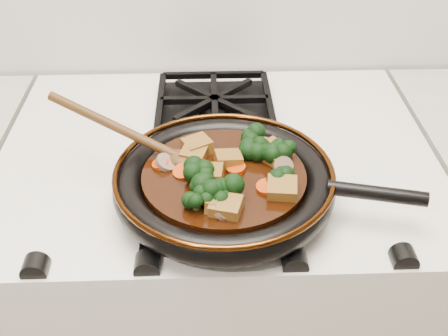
{
  "coord_description": "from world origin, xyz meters",
  "views": [
    {
      "loc": [
        -0.02,
        0.87,
        1.46
      ],
      "look_at": [
        0.01,
        1.54,
        0.97
      ],
      "focal_mm": 45.0,
      "sensor_mm": 36.0,
      "label": 1
    }
  ],
  "objects": [
    {
      "name": "broccoli_floret_9",
      "position": [
        0.1,
        1.58,
        0.97
      ],
      "size": [
        0.08,
        0.07,
        0.06
      ],
      "primitive_type": null,
      "rotation": [
        0.03,
        0.15,
        2.85
      ],
      "color": "black",
      "rests_on": "braising_sauce"
    },
    {
      "name": "tofu_cube_2",
      "position": [
        0.09,
        1.49,
        0.97
      ],
      "size": [
        0.05,
        0.05,
        0.03
      ],
      "primitive_type": "cube",
      "rotation": [
        -0.12,
        0.01,
        3.0
      ],
      "color": "brown",
      "rests_on": "braising_sauce"
    },
    {
      "name": "broccoli_floret_1",
      "position": [
        0.01,
        1.48,
        0.97
      ],
      "size": [
        0.08,
        0.08,
        0.07
      ],
      "primitive_type": null,
      "rotation": [
        0.1,
        -0.08,
        2.78
      ],
      "color": "black",
      "rests_on": "braising_sauce"
    },
    {
      "name": "broccoli_floret_3",
      "position": [
        0.06,
        1.62,
        0.97
      ],
      "size": [
        0.09,
        0.08,
        0.07
      ],
      "primitive_type": null,
      "rotation": [
        -0.17,
        0.17,
        2.41
      ],
      "color": "black",
      "rests_on": "braising_sauce"
    },
    {
      "name": "broccoli_floret_7",
      "position": [
        0.06,
        1.58,
        0.97
      ],
      "size": [
        0.08,
        0.08,
        0.07
      ],
      "primitive_type": null,
      "rotation": [
        -0.23,
        0.02,
        1.89
      ],
      "color": "black",
      "rests_on": "braising_sauce"
    },
    {
      "name": "wooden_spoon",
      "position": [
        -0.11,
        1.6,
        0.98
      ],
      "size": [
        0.15,
        0.08,
        0.23
      ],
      "rotation": [
        0.0,
        0.0,
        2.76
      ],
      "color": "#43270E",
      "rests_on": "braising_sauce"
    },
    {
      "name": "mushroom_slice_2",
      "position": [
        0.1,
        1.55,
        0.97
      ],
      "size": [
        0.04,
        0.03,
        0.03
      ],
      "primitive_type": "cylinder",
      "rotation": [
        0.83,
        0.0,
        0.3
      ],
      "color": "brown",
      "rests_on": "braising_sauce"
    },
    {
      "name": "stove",
      "position": [
        0.0,
        1.69,
        0.45
      ],
      "size": [
        0.76,
        0.6,
        0.9
      ],
      "primitive_type": "cube",
      "color": "silver",
      "rests_on": "ground"
    },
    {
      "name": "mushroom_slice_3",
      "position": [
        0.08,
        1.6,
        0.97
      ],
      "size": [
        0.05,
        0.05,
        0.03
      ],
      "primitive_type": "cylinder",
      "rotation": [
        0.57,
        0.0,
        0.88
      ],
      "color": "brown",
      "rests_on": "braising_sauce"
    },
    {
      "name": "broccoli_floret_5",
      "position": [
        -0.02,
        1.52,
        0.97
      ],
      "size": [
        0.09,
        0.09,
        0.07
      ],
      "primitive_type": null,
      "rotation": [
        -0.24,
        0.15,
        0.77
      ],
      "color": "black",
      "rests_on": "braising_sauce"
    },
    {
      "name": "carrot_coin_4",
      "position": [
        -0.09,
        1.56,
        0.96
      ],
      "size": [
        0.03,
        0.03,
        0.01
      ],
      "primitive_type": "cylinder",
      "rotation": [
        0.03,
        -0.24,
        0.0
      ],
      "color": "#BE3205",
      "rests_on": "braising_sauce"
    },
    {
      "name": "broccoli_floret_6",
      "position": [
        0.08,
        1.58,
        0.97
      ],
      "size": [
        0.09,
        0.08,
        0.07
      ],
      "primitive_type": null,
      "rotation": [
        -0.2,
        0.13,
        2.22
      ],
      "color": "black",
      "rests_on": "braising_sauce"
    },
    {
      "name": "carrot_coin_3",
      "position": [
        -0.03,
        1.56,
        0.96
      ],
      "size": [
        0.03,
        0.03,
        0.01
      ],
      "primitive_type": "cylinder",
      "rotation": [
        0.03,
        -0.26,
        0.0
      ],
      "color": "#BE3205",
      "rests_on": "braising_sauce"
    },
    {
      "name": "mushroom_slice_4",
      "position": [
        0.0,
        1.45,
        0.97
      ],
      "size": [
        0.04,
        0.04,
        0.03
      ],
      "primitive_type": "cylinder",
      "rotation": [
        0.71,
        0.0,
        1.21
      ],
      "color": "brown",
      "rests_on": "braising_sauce"
    },
    {
      "name": "burner_grate_back",
      "position": [
        0.0,
        1.83,
        0.91
      ],
      "size": [
        0.23,
        0.23,
        0.03
      ],
      "primitive_type": null,
      "color": "black",
      "rests_on": "stove"
    },
    {
      "name": "tofu_cube_5",
      "position": [
        0.0,
        1.46,
        0.97
      ],
      "size": [
        0.05,
        0.05,
        0.03
      ],
      "primitive_type": "cube",
      "rotation": [
        0.07,
        0.09,
        1.32
      ],
      "color": "brown",
      "rests_on": "braising_sauce"
    },
    {
      "name": "carrot_coin_5",
      "position": [
        -0.01,
        1.53,
        0.96
      ],
      "size": [
        0.03,
        0.03,
        0.02
      ],
      "primitive_type": "cylinder",
      "rotation": [
        -0.31,
        0.12,
        0.0
      ],
      "color": "#BE3205",
      "rests_on": "braising_sauce"
    },
    {
      "name": "carrot_coin_2",
      "position": [
        -0.05,
        1.54,
        0.96
      ],
      "size": [
        0.03,
        0.03,
        0.02
      ],
      "primitive_type": "cylinder",
      "rotation": [
        0.27,
        -0.19,
        0.0
      ],
      "color": "#BE3205",
      "rests_on": "braising_sauce"
    },
    {
      "name": "braising_sauce",
      "position": [
        0.01,
        1.54,
        0.95
      ],
      "size": [
        0.25,
        0.25,
        0.02
      ],
      "primitive_type": "cylinder",
      "color": "black",
      "rests_on": "skillet"
    },
    {
      "name": "broccoli_floret_4",
      "position": [
        0.09,
        1.58,
        0.97
      ],
      "size": [
        0.08,
        0.08,
        0.05
      ],
      "primitive_type": null,
      "rotation": [
        -0.03,
        0.08,
        2.55
      ],
      "color": "black",
      "rests_on": "braising_sauce"
    },
    {
      "name": "broccoli_floret_8",
      "position": [
        -0.02,
        1.49,
        0.97
      ],
      "size": [
        0.08,
        0.09,
        0.07
      ],
      "primitive_type": null,
      "rotation": [
        -0.1,
        0.17,
        0.44
      ],
      "color": "black",
      "rests_on": "braising_sauce"
    },
    {
      "name": "tofu_cube_0",
      "position": [
        -0.04,
        1.58,
        0.97
      ],
      "size": [
        0.05,
        0.05,
        0.02
      ],
      "primitive_type": "cube",
      "rotation": [
        -0.09,
        -0.03,
        2.83
      ],
      "color": "brown",
      "rests_on": "braising_sauce"
    },
    {
      "name": "tofu_cube_4",
      "position": [
        0.01,
        1.45,
        0.97
      ],
      "size": [
        0.05,
        0.05,
        0.03
      ],
      "primitive_type": "cube",
      "rotation": [
        -0.09,
        0.02,
        2.84
      ],
      "color": "brown",
      "rests_on": "braising_sauce"
    },
    {
      "name": "broccoli_floret_2",
      "position": [
        0.09,
        1.52,
        0.97
      ],
      "size": [
        0.07,
        0.07,
        0.06
      ],
      "primitive_type": null,
      "rotation": [
        0.16,
        -0.16,
        1.38
      ],
      "color": "black",
      "rests_on": "braising_sauce"
    },
    {
      "name": "tofu_cube_1",
      "position": [
        0.02,
        1.56,
        0.97
      ],
      "size": [
        0.05,
        0.04,
        0.03
      ],
      "primitive_type": "cube",
      "rotation": [
        -0.06,
        0.08,
        0.14
      ],
      "color": "brown",
      "rests_on": "braising_sauce"
    },
    {
      "name": "broccoli_floret_0",
      "position": [
        -0.03,
        1.46,
        0.97
      ],
      "size": [
        0.07,
        0.08,
        0.07
      ],
      "primitive_type": null,
      "rotation": [
        0.12,
        -0.21,
        1.18
      ],
      "color": "black",
      "rests_on": "braising_sauce"
    },
    {
      "name": "burner_grate_front",
      "position": [
        0.0,
        1.55,
        0.91
      ],
      "size": [
        0.23,
        0.23,
        0.03
      ],
      "primitive_type": null,
      "color": "black",
      "rests_on": "stove"
    },
    {
      "name": "mushroom_slice_0",
      "position": [
        0.06,
        1.61,
        0.97
      ],
      "size": [
        0.04,
        0.04,
        0.03
      ],
      "primitive_type": "cylinder",
      "rotation": [
        0.76,
        0.0,
        0.59
      ],
      "color": "brown",
      "rests_on": "braising_sauce"
    },
    {
      "name": "skillet",
      "position": [
        0.01,
        1.54,
        0.94
      ],
      "size": [
        0.45,
        0.33,
        0.05
      ],
      "rotation": [
        0.0,
        0.0,
        -0.24
      ],
      "color": "black",
      "rests_on": "burner_grate_front"
    },
    {
      "name": "carrot_coin_1",
      "position": [
        0.07,
        1.5,
        0.96
      ],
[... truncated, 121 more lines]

